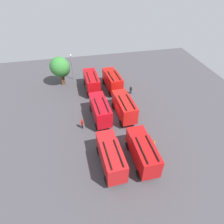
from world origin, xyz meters
The scene contains 14 objects.
ground_plane centered at (0.00, 0.00, 0.00)m, with size 56.34×56.34×0.00m, color #423F44.
fire_truck_0 centered at (-9.80, -2.04, 2.15)m, with size 7.24×2.86×3.88m.
fire_truck_1 centered at (0.17, -2.19, 2.15)m, with size 7.31×3.05×3.88m.
fire_truck_2 centered at (9.35, -2.11, 2.15)m, with size 7.37×3.23×3.88m.
fire_truck_3 centered at (-9.67, 2.25, 2.15)m, with size 7.31×3.04×3.88m.
fire_truck_4 centered at (0.24, 1.98, 2.15)m, with size 7.33×3.10×3.88m.
fire_truck_5 centered at (9.86, 2.17, 2.15)m, with size 7.27×2.92×3.88m.
firefighter_0 centered at (6.88, -5.41, 0.90)m, with size 0.27×0.43×1.62m.
firefighter_1 centered at (-1.42, 5.28, 0.99)m, with size 0.48×0.39×1.75m.
tree_0 centered at (13.50, 8.24, 4.24)m, with size 4.07×4.07×6.31m.
tree_1 centered at (13.92, 7.85, 3.49)m, with size 3.34×3.34×5.18m.
traffic_cone_0 centered at (5.10, -2.91, 0.37)m, with size 0.51×0.51×0.73m, color #F2600C.
traffic_cone_1 centered at (-6.91, -5.03, 0.29)m, with size 0.41×0.41×0.59m, color #F2600C.
lamppost centered at (15.28, 5.71, 3.55)m, with size 0.36×0.36×5.99m.
Camera 1 is at (-25.38, 5.49, 22.35)m, focal length 31.25 mm.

